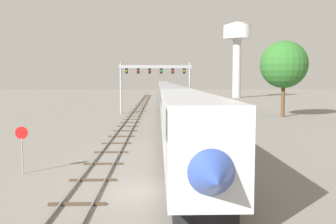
{
  "coord_description": "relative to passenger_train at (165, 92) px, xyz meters",
  "views": [
    {
      "loc": [
        0.18,
        -18.35,
        5.68
      ],
      "look_at": [
        1.0,
        12.0,
        3.0
      ],
      "focal_mm": 39.37,
      "sensor_mm": 36.0,
      "label": 1
    }
  ],
  "objects": [
    {
      "name": "passenger_train",
      "position": [
        0.0,
        0.0,
        0.0
      ],
      "size": [
        3.04,
        159.53,
        4.8
      ],
      "color": "silver",
      "rests_on": "ground"
    },
    {
      "name": "track_near",
      "position": [
        -5.5,
        -33.65,
        -2.55
      ],
      "size": [
        2.6,
        160.0,
        0.16
      ],
      "color": "slate",
      "rests_on": "ground"
    },
    {
      "name": "track_main",
      "position": [
        0.0,
        -13.65,
        -2.55
      ],
      "size": [
        2.6,
        200.0,
        0.16
      ],
      "color": "slate",
      "rests_on": "ground"
    },
    {
      "name": "stop_sign",
      "position": [
        -10.0,
        -69.95,
        -0.74
      ],
      "size": [
        0.76,
        0.08,
        2.88
      ],
      "color": "gray",
      "rests_on": "ground"
    },
    {
      "name": "water_tower",
      "position": [
        23.01,
        23.98,
        15.67
      ],
      "size": [
        8.78,
        8.78,
        23.77
      ],
      "color": "beige",
      "rests_on": "ground"
    },
    {
      "name": "ground_plane",
      "position": [
        -2.0,
        -73.65,
        -2.61
      ],
      "size": [
        400.0,
        400.0,
        0.0
      ],
      "primitive_type": "plane",
      "color": "gray"
    },
    {
      "name": "trackside_tree_left",
      "position": [
        17.2,
        -36.55,
        5.32
      ],
      "size": [
        7.14,
        7.14,
        11.53
      ],
      "color": "brown",
      "rests_on": "ground"
    },
    {
      "name": "signal_gantry",
      "position": [
        -2.25,
        -30.46,
        3.58
      ],
      "size": [
        12.1,
        0.49,
        8.41
      ],
      "color": "#999BA0",
      "rests_on": "ground"
    }
  ]
}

